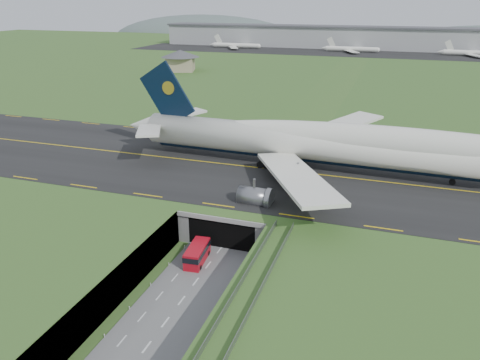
% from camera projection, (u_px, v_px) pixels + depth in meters
% --- Properties ---
extents(ground, '(900.00, 900.00, 0.00)m').
position_uv_depth(ground, '(203.00, 273.00, 73.37)').
color(ground, '#346227').
rests_on(ground, ground).
extents(airfield_deck, '(800.00, 800.00, 6.00)m').
position_uv_depth(airfield_deck, '(203.00, 256.00, 72.28)').
color(airfield_deck, gray).
rests_on(airfield_deck, ground).
extents(trench_road, '(12.00, 75.00, 0.20)m').
position_uv_depth(trench_road, '(183.00, 299.00, 66.71)').
color(trench_road, slate).
rests_on(trench_road, ground).
extents(taxiway, '(800.00, 44.00, 0.18)m').
position_uv_depth(taxiway, '(262.00, 168.00, 100.30)').
color(taxiway, black).
rests_on(taxiway, airfield_deck).
extents(tunnel_portal, '(17.00, 22.30, 6.00)m').
position_uv_depth(tunnel_portal, '(238.00, 211.00, 86.92)').
color(tunnel_portal, gray).
rests_on(tunnel_portal, ground).
extents(guideway, '(3.00, 53.00, 7.05)m').
position_uv_depth(guideway, '(227.00, 339.00, 51.29)').
color(guideway, '#A8A8A3').
rests_on(guideway, ground).
extents(jumbo_jet, '(106.02, 66.05, 21.86)m').
position_uv_depth(jumbo_jet, '(343.00, 145.00, 96.38)').
color(jumbo_jet, white).
rests_on(jumbo_jet, ground).
extents(shuttle_tram, '(3.30, 7.14, 2.84)m').
position_uv_depth(shuttle_tram, '(197.00, 254.00, 75.71)').
color(shuttle_tram, '#B70C1A').
rests_on(shuttle_tram, ground).
extents(service_building, '(23.74, 23.74, 10.33)m').
position_uv_depth(service_building, '(180.00, 59.00, 232.49)').
color(service_building, tan).
rests_on(service_building, ground).
extents(cargo_terminal, '(320.00, 67.00, 15.60)m').
position_uv_depth(cargo_terminal, '(366.00, 38.00, 332.75)').
color(cargo_terminal, '#B2B2B2').
rests_on(cargo_terminal, ground).
extents(distant_hills, '(700.00, 91.00, 60.00)m').
position_uv_depth(distant_hills, '(446.00, 49.00, 435.45)').
color(distant_hills, '#556660').
rests_on(distant_hills, ground).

